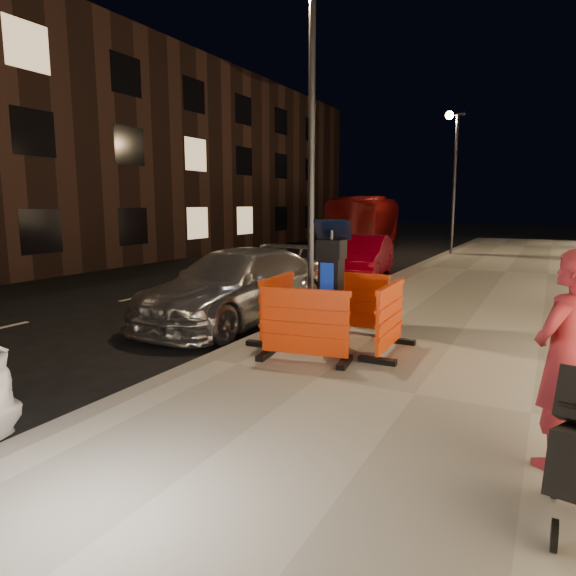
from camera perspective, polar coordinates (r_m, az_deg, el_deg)
The scene contains 14 objects.
ground_plane at distance 7.60m, azimuth -8.97°, elevation -8.86°, with size 120.00×120.00×0.00m, color black.
sidewalk at distance 6.36m, azimuth 13.89°, elevation -11.97°, with size 6.00×60.00×0.15m, color gray.
kerb at distance 7.57m, azimuth -8.98°, elevation -8.32°, with size 0.30×60.00×0.15m, color slate.
parking_kiosk at distance 8.01m, azimuth 4.79°, elevation 0.13°, with size 0.59×0.59×1.86m, color black.
barrier_front at distance 7.24m, azimuth 1.84°, elevation -4.15°, with size 1.33×0.55×1.04m, color #EC3B0A.
barrier_back at distance 8.95m, azimuth 7.10°, elevation -1.60°, with size 1.33×0.55×1.04m, color #EC3B0A.
barrier_kerbside at distance 8.49m, azimuth -1.18°, elevation -2.14°, with size 1.33×0.55×1.04m, color #EC3B0A.
barrier_bldgside at distance 7.78m, azimuth 11.23°, elevation -3.38°, with size 1.33×0.55×1.04m, color #EC3B0A.
car_silver at distance 10.51m, azimuth -5.71°, elevation -3.67°, with size 2.02×4.98×1.44m, color silver.
car_red at distance 16.72m, azimuth 8.19°, elevation 1.14°, with size 1.44×4.13×1.36m, color maroon.
bus_doubledecker at distance 27.64m, azimuth 8.63°, elevation 4.35°, with size 2.29×9.77×2.72m, color maroon.
man at distance 4.88m, azimuth 28.37°, elevation -7.03°, with size 0.68×0.44×1.85m, color maroon.
street_lamp_mid at distance 9.72m, azimuth 2.62°, elevation 14.01°, with size 0.12×0.12×6.00m, color #3F3F44.
street_lamp_far at distance 24.15m, azimuth 17.99°, elevation 10.78°, with size 0.12×0.12×6.00m, color #3F3F44.
Camera 1 is at (4.32, -5.79, 2.36)m, focal length 32.00 mm.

